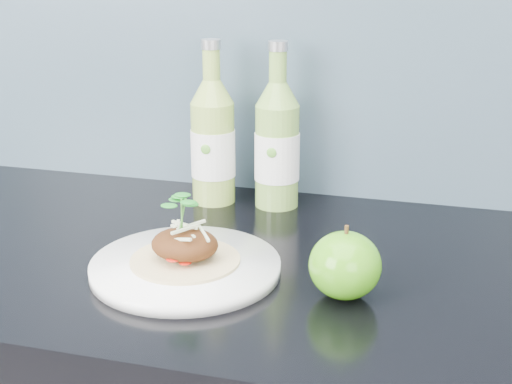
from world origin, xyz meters
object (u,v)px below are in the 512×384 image
green_apple (345,265)px  cider_bottle_right (277,145)px  dinner_plate (186,267)px  cider_bottle_left (213,142)px

green_apple → cider_bottle_right: bearing=118.1°
dinner_plate → green_apple: size_ratio=3.54×
green_apple → cider_bottle_right: size_ratio=0.35×
dinner_plate → cider_bottle_right: bearing=79.5°
dinner_plate → green_apple: 0.22m
cider_bottle_left → dinner_plate: bearing=-96.0°
dinner_plate → cider_bottle_left: size_ratio=1.23×
cider_bottle_left → cider_bottle_right: 0.11m
dinner_plate → cider_bottle_right: cider_bottle_right is taller
green_apple → cider_bottle_left: bearing=132.7°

